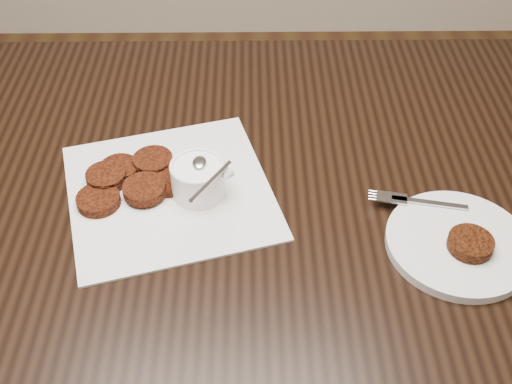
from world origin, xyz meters
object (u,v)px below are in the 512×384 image
table (192,316)px  napkin (170,191)px  sauce_ramekin (197,164)px  plate_with_patty (459,240)px

table → napkin: size_ratio=4.48×
table → sauce_ramekin: sauce_ramekin is taller
table → napkin: (-0.01, -0.02, 0.38)m
plate_with_patty → table: bearing=161.2°
plate_with_patty → sauce_ramekin: bearing=163.1°
napkin → sauce_ramekin: bearing=-6.5°
table → plate_with_patty: (0.43, -0.15, 0.39)m
sauce_ramekin → table: bearing=144.9°
table → sauce_ramekin: size_ratio=11.85×
napkin → sauce_ramekin: 0.08m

